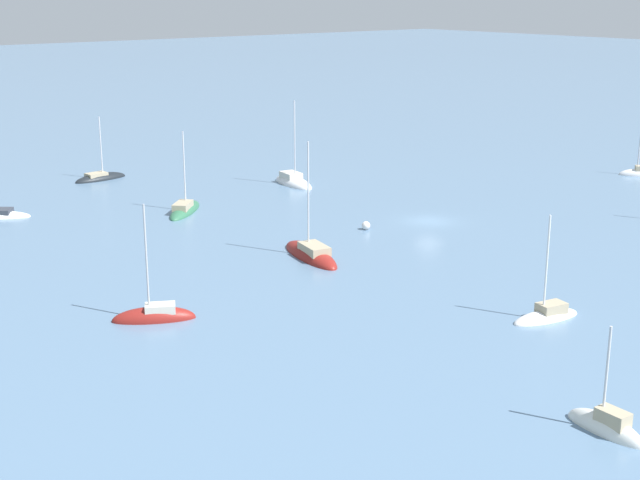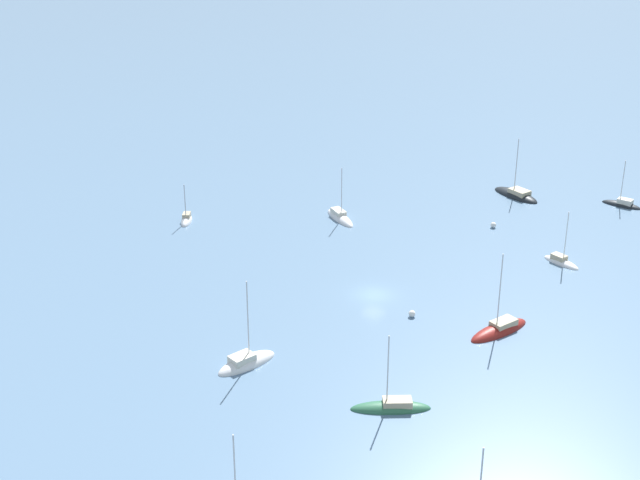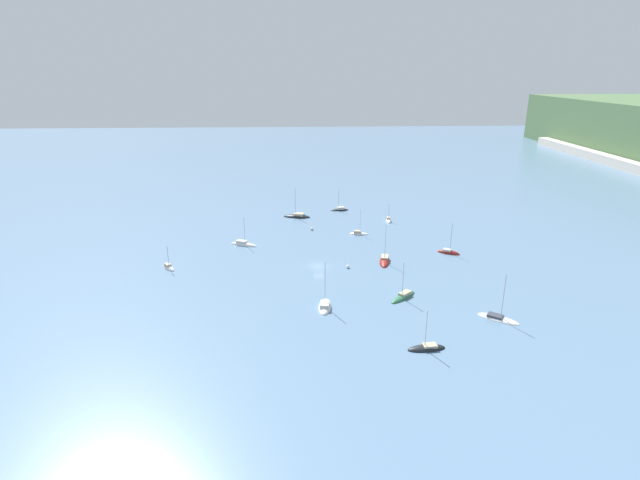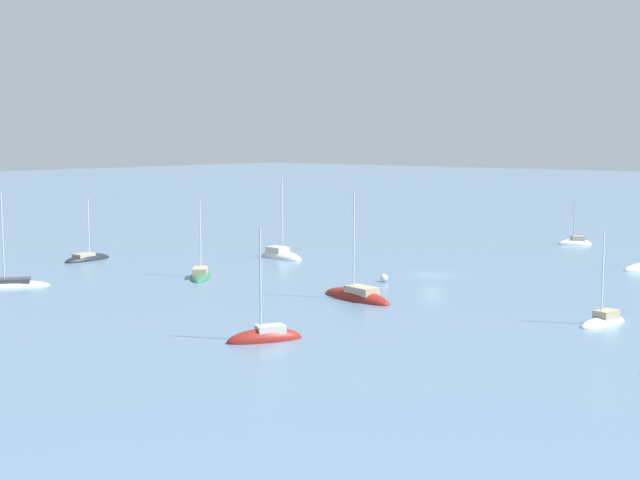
# 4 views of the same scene
# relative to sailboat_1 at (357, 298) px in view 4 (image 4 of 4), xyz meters

# --- Properties ---
(ground_plane) EXTENTS (600.00, 600.00, 0.00)m
(ground_plane) POSITION_rel_sailboat_1_xyz_m (2.26, -16.33, -0.10)
(ground_plane) COLOR slate
(sailboat_1) EXTENTS (8.84, 4.14, 10.68)m
(sailboat_1) POSITION_rel_sailboat_1_xyz_m (0.00, 0.00, 0.00)
(sailboat_1) COLOR maroon
(sailboat_1) RESTS_ON ground_plane
(sailboat_2) EXTENTS (4.51, 4.20, 6.62)m
(sailboat_2) POSITION_rel_sailboat_1_xyz_m (1.98, -51.88, 0.01)
(sailboat_2) COLOR silver
(sailboat_2) RESTS_ON ground_plane
(sailboat_4) EXTENTS (6.83, 7.75, 9.82)m
(sailboat_4) POSITION_rel_sailboat_1_xyz_m (30.59, 16.29, -0.01)
(sailboat_4) COLOR silver
(sailboat_4) RESTS_ON ground_plane
(sailboat_6) EXTENTS (7.44, 3.44, 10.57)m
(sailboat_6) POSITION_rel_sailboat_1_xyz_m (24.04, -16.18, 0.02)
(sailboat_6) COLOR silver
(sailboat_6) RESTS_ON ground_plane
(sailboat_7) EXTENTS (2.73, 5.69, 7.97)m
(sailboat_7) POSITION_rel_sailboat_1_xyz_m (-21.48, -3.70, 0.03)
(sailboat_7) COLOR silver
(sailboat_7) RESTS_ON ground_plane
(sailboat_8) EXTENTS (2.82, 6.79, 8.17)m
(sailboat_8) POSITION_rel_sailboat_1_xyz_m (40.38, 0.10, -0.03)
(sailboat_8) COLOR black
(sailboat_8) RESTS_ON ground_plane
(sailboat_10) EXTENTS (4.33, 5.84, 9.04)m
(sailboat_10) POSITION_rel_sailboat_1_xyz_m (-4.89, 17.41, -0.01)
(sailboat_10) COLOR maroon
(sailboat_10) RESTS_ON ground_plane
(sailboat_11) EXTENTS (6.92, 7.16, 8.86)m
(sailboat_11) POSITION_rel_sailboat_1_xyz_m (20.37, 0.32, 0.00)
(sailboat_11) COLOR #2D6647
(sailboat_11) RESTS_ON ground_plane
(mooring_buoy_0) EXTENTS (0.80, 0.80, 0.80)m
(mooring_buoy_0) POSITION_rel_sailboat_1_xyz_m (3.75, -9.46, 0.30)
(mooring_buoy_0) COLOR white
(mooring_buoy_0) RESTS_ON ground_plane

